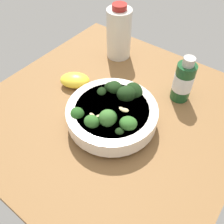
{
  "coord_description": "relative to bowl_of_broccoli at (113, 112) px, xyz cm",
  "views": [
    {
      "loc": [
        25.84,
        -34.32,
        46.58
      ],
      "look_at": [
        2.76,
        -3.82,
        4.0
      ],
      "focal_mm": 38.91,
      "sensor_mm": 36.0,
      "label": 1
    }
  ],
  "objects": [
    {
      "name": "bottle_tall",
      "position": [
        9.09,
        18.01,
        2.02
      ],
      "size": [
        5.06,
        5.06,
        12.85
      ],
      "color": "#194723",
      "rests_on": "ground_plane"
    },
    {
      "name": "bottle_short",
      "position": [
        -15.72,
        24.01,
        4.14
      ],
      "size": [
        7.53,
        7.53,
        16.68
      ],
      "color": "beige",
      "rests_on": "ground_plane"
    },
    {
      "name": "lemon_wedge",
      "position": [
        -16.7,
        4.59,
        -1.8
      ],
      "size": [
        10.0,
        9.04,
        3.8
      ],
      "primitive_type": "ellipsoid",
      "rotation": [
        0.0,
        0.0,
        3.68
      ],
      "color": "yellow",
      "rests_on": "ground_plane"
    },
    {
      "name": "ground_plane",
      "position": [
        -2.77,
        3.6,
        -6.14
      ],
      "size": [
        64.48,
        64.48,
        4.88
      ],
      "primitive_type": "cube",
      "color": "brown"
    },
    {
      "name": "bowl_of_broccoli",
      "position": [
        0.0,
        0.0,
        0.0
      ],
      "size": [
        21.66,
        21.66,
        9.27
      ],
      "color": "silver",
      "rests_on": "ground_plane"
    }
  ]
}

